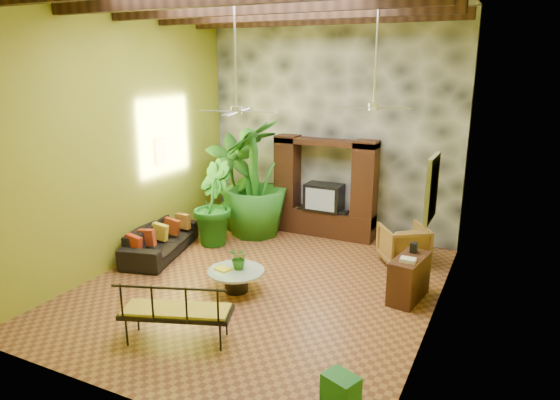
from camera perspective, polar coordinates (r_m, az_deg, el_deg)
The scene contains 22 objects.
ground at distance 9.25m, azimuth -2.16°, elevation -9.76°, with size 7.00×7.00×0.00m, color brown.
back_wall at distance 11.66m, azimuth 5.93°, elevation 8.30°, with size 6.00×0.02×5.00m, color olive.
left_wall at distance 10.25m, azimuth -17.38°, elevation 6.69°, with size 0.02×7.00×5.00m, color olive.
right_wall at distance 7.57m, azimuth 18.15°, elevation 3.71°, with size 0.02×7.00×5.00m, color olive.
stone_accent_wall at distance 11.60m, azimuth 5.82°, elevation 8.27°, with size 5.98×0.10×4.98m, color #313438.
ceiling_beams at distance 8.41m, azimuth -2.51°, elevation 21.18°, with size 5.95×5.36×0.22m.
entertainment_center at distance 11.62m, azimuth 5.10°, elevation 0.57°, with size 2.40×0.55×2.30m.
ceiling_fan_front at distance 8.14m, azimuth -5.03°, elevation 11.61°, with size 1.28×1.28×1.86m.
ceiling_fan_back at distance 8.90m, azimuth 10.71°, elevation 11.74°, with size 1.28×1.28×1.86m.
wall_art_mask at distance 11.02m, azimuth -13.52°, elevation 5.43°, with size 0.06×0.32×0.55m, color gold.
wall_art_painting at distance 7.03m, azimuth 16.97°, elevation 1.28°, with size 0.06×0.70×0.90m, color teal.
sofa at distance 10.86m, azimuth -13.50°, elevation -4.44°, with size 2.19×0.86×0.64m, color black.
wicker_armchair at distance 10.39m, azimuth 13.93°, elevation -4.94°, with size 0.85×0.88×0.80m, color olive.
tall_plant_a at distance 11.90m, azimuth -5.38°, elevation 1.90°, with size 1.22×0.83×2.32m, color #235B18.
tall_plant_b at distance 11.13m, azimuth -7.78°, elevation -0.34°, with size 1.03×0.83×1.87m, color #1B691C.
tall_plant_c at distance 11.51m, azimuth -2.91°, elevation 2.50°, with size 1.52×1.52×2.72m, color #246B1C.
coffee_table at distance 8.98m, azimuth -5.04°, elevation -8.83°, with size 1.01×1.01×0.40m.
centerpiece_plant at distance 8.90m, azimuth -4.67°, elevation -6.63°, with size 0.36×0.32×0.40m, color #28661A.
yellow_tray at distance 8.95m, azimuth -6.54°, elevation -7.83°, with size 0.28×0.20×0.03m, color yellow.
iron_bench at distance 7.45m, azimuth -12.12°, elevation -12.13°, with size 1.69×1.11×0.57m.
side_console at distance 8.89m, azimuth 14.52°, elevation -8.66°, with size 0.43×0.95×0.76m, color #352110.
green_bin at distance 6.41m, azimuth 6.96°, elevation -20.65°, with size 0.41×0.31×0.36m, color #1E7133.
Camera 1 is at (3.98, -7.36, 3.95)m, focal length 32.00 mm.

